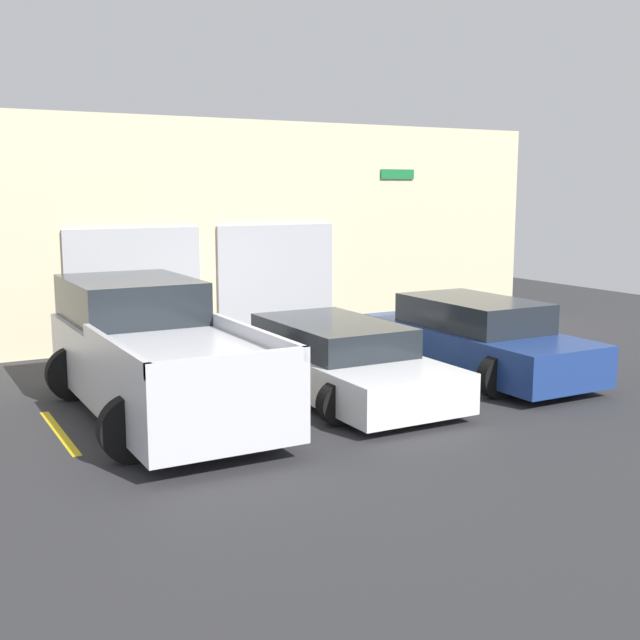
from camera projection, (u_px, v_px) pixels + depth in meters
The scene contains 9 objects.
ground_plane at pixel (281, 370), 14.24m from camera, with size 28.00×28.00×0.00m, color #2D2D30.
shophouse_building at pixel (211, 233), 16.71m from camera, with size 16.18×0.68×4.59m.
pickup_truck at pixel (154, 354), 11.33m from camera, with size 2.53×5.20×1.83m.
sedan_white at pixel (334, 359), 12.50m from camera, with size 2.19×4.74×1.14m.
sedan_side at pixel (475, 339), 13.82m from camera, with size 2.18×4.58×1.31m.
parking_stripe_far_left at pixel (59, 432), 10.56m from camera, with size 0.12×2.20×0.01m, color gold.
parking_stripe_left at pixel (254, 405), 11.89m from camera, with size 0.12×2.20×0.01m, color gold.
parking_stripe_centre at pixel (409, 383), 13.23m from camera, with size 0.12×2.20×0.01m, color gold.
parking_stripe_right at pixel (536, 365), 14.56m from camera, with size 0.12×2.20×0.01m, color gold.
Camera 1 is at (-6.09, -12.52, 3.17)m, focal length 45.00 mm.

